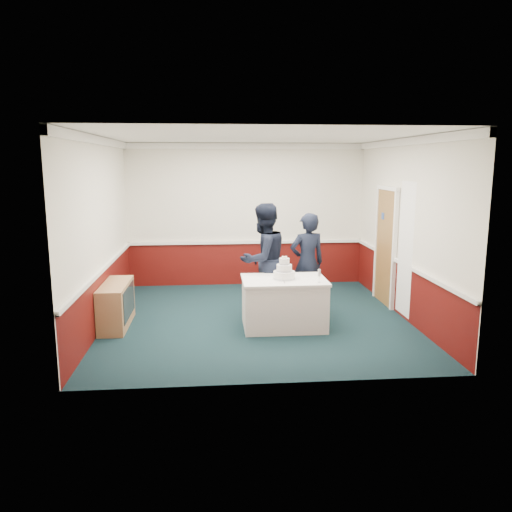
{
  "coord_description": "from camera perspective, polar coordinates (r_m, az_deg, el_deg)",
  "views": [
    {
      "loc": [
        -0.72,
        -8.03,
        2.59
      ],
      "look_at": [
        -0.02,
        -0.1,
        1.1
      ],
      "focal_mm": 35.0,
      "sensor_mm": 36.0,
      "label": 1
    }
  ],
  "objects": [
    {
      "name": "champagne_flute",
      "position": [
        7.67,
        7.24,
        -2.0
      ],
      "size": [
        0.05,
        0.05,
        0.21
      ],
      "color": "silver",
      "rests_on": "cake_table"
    },
    {
      "name": "cake_knife",
      "position": [
        7.68,
        3.22,
        -2.95
      ],
      "size": [
        0.02,
        0.22,
        0.0
      ],
      "primitive_type": "cube",
      "rotation": [
        0.0,
        0.0,
        -0.03
      ],
      "color": "silver",
      "rests_on": "cake_table"
    },
    {
      "name": "wedding_cake",
      "position": [
        7.86,
        3.24,
        -1.84
      ],
      "size": [
        0.35,
        0.35,
        0.36
      ],
      "color": "white",
      "rests_on": "cake_table"
    },
    {
      "name": "ground",
      "position": [
        8.47,
        0.08,
        -7.21
      ],
      "size": [
        5.0,
        5.0,
        0.0
      ],
      "primitive_type": "plane",
      "color": "#13282E",
      "rests_on": "ground"
    },
    {
      "name": "person_woman",
      "position": [
        8.72,
        5.87,
        -0.8
      ],
      "size": [
        0.72,
        0.55,
        1.75
      ],
      "primitive_type": "imported",
      "rotation": [
        0.0,
        0.0,
        3.37
      ],
      "color": "black",
      "rests_on": "ground"
    },
    {
      "name": "sideboard",
      "position": [
        8.34,
        -15.68,
        -5.38
      ],
      "size": [
        0.41,
        1.2,
        0.7
      ],
      "color": "tan",
      "rests_on": "ground"
    },
    {
      "name": "person_man",
      "position": [
        8.5,
        0.85,
        -0.43
      ],
      "size": [
        1.19,
        1.14,
        1.93
      ],
      "primitive_type": "imported",
      "rotation": [
        0.0,
        0.0,
        3.77
      ],
      "color": "black",
      "rests_on": "ground"
    },
    {
      "name": "room_shell",
      "position": [
        8.7,
        0.25,
        6.49
      ],
      "size": [
        5.0,
        5.0,
        3.0
      ],
      "color": "silver",
      "rests_on": "ground"
    },
    {
      "name": "cake_table",
      "position": [
        7.98,
        3.2,
        -5.34
      ],
      "size": [
        1.32,
        0.92,
        0.79
      ],
      "color": "white",
      "rests_on": "ground"
    }
  ]
}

